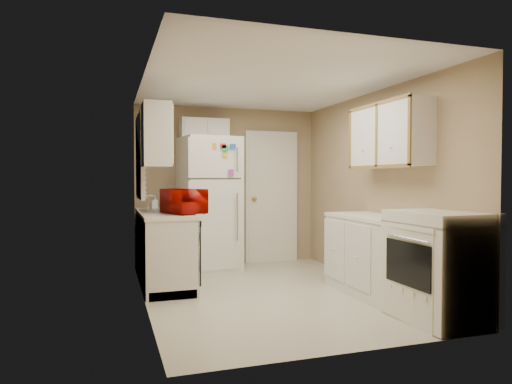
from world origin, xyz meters
name	(u,v)px	position (x,y,z in m)	size (l,w,h in m)	color
floor	(269,293)	(0.00, 0.00, 0.00)	(3.80, 3.80, 0.00)	beige
ceiling	(270,84)	(0.00, 0.00, 2.40)	(3.80, 3.80, 0.00)	white
wall_left	(144,190)	(-1.40, 0.00, 1.20)	(3.80, 3.80, 0.00)	tan
wall_right	(376,188)	(1.40, 0.00, 1.20)	(3.80, 3.80, 0.00)	tan
wall_back	(228,186)	(0.00, 1.90, 1.20)	(2.80, 2.80, 0.00)	tan
wall_front	(354,195)	(0.00, -1.90, 1.20)	(2.80, 2.80, 0.00)	tan
left_counter	(164,247)	(-1.10, 0.90, 0.45)	(0.60, 1.80, 0.90)	silver
dishwasher	(195,250)	(-0.81, 0.30, 0.49)	(0.03, 0.58, 0.72)	black
sink	(162,214)	(-1.10, 1.05, 0.86)	(0.54, 0.74, 0.16)	gray
microwave	(184,201)	(-0.90, 0.48, 1.05)	(0.30, 0.53, 0.36)	#9A0600
soap_bottle	(155,201)	(-1.15, 1.51, 1.00)	(0.08, 0.08, 0.18)	white
window_blinds	(141,156)	(-1.36, 1.05, 1.60)	(0.10, 0.98, 1.08)	silver
upper_cabinet_left	(156,135)	(-1.25, 0.22, 1.80)	(0.30, 0.45, 0.70)	silver
refrigerator	(209,203)	(-0.37, 1.60, 0.96)	(0.79, 0.77, 1.91)	silver
cabinet_over_fridge	(204,132)	(-0.40, 1.75, 2.00)	(0.70, 0.30, 0.40)	silver
interior_door	(272,197)	(0.70, 1.86, 1.02)	(0.86, 0.06, 2.08)	silver
right_counter	(392,261)	(1.10, -0.80, 0.45)	(0.60, 2.00, 0.90)	silver
stove	(439,266)	(1.15, -1.46, 0.51)	(0.68, 0.84, 1.03)	silver
upper_cabinet_right	(389,136)	(1.25, -0.50, 1.80)	(0.30, 1.20, 0.70)	silver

